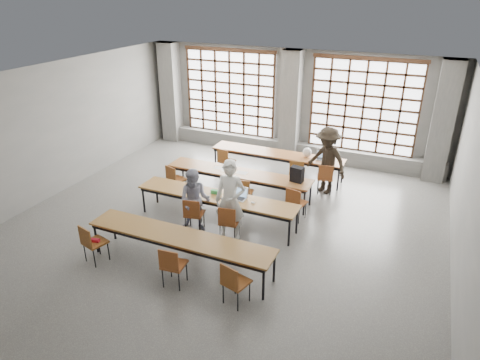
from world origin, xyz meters
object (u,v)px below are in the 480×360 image
at_px(desk_row_b, 238,174).
at_px(chair_front_right, 228,220).
at_px(desk_row_a, 277,155).
at_px(laptop_back, 322,157).
at_px(chair_back_mid, 297,171).
at_px(green_box, 216,192).
at_px(student_back, 327,160).
at_px(laptop_front, 239,195).
at_px(chair_front_left, 193,212).
at_px(student_male, 230,201).
at_px(red_pouch, 95,240).
at_px(desk_row_d, 179,238).
at_px(plastic_bag, 307,152).
at_px(chair_near_left, 91,240).
at_px(chair_mid_centre, 243,191).
at_px(chair_back_right, 325,176).
at_px(chair_mid_right, 295,201).
at_px(chair_near_mid, 172,263).
at_px(backpack, 297,174).
at_px(phone, 221,198).
at_px(student_female, 195,201).
at_px(chair_mid_left, 174,177).
at_px(desk_row_c, 216,198).
at_px(chair_near_right, 234,280).
at_px(chair_back_left, 225,159).

distance_m(desk_row_b, chair_front_right, 2.23).
xyz_separation_m(desk_row_a, laptop_back, (1.34, 0.11, 0.13)).
relative_size(chair_back_mid, green_box, 3.52).
distance_m(student_back, laptop_front, 3.00).
xyz_separation_m(chair_front_left, student_male, (0.88, 0.13, 0.41)).
bearing_deg(desk_row_a, student_back, -17.35).
xyz_separation_m(chair_back_mid, red_pouch, (-2.78, -5.06, -0.04)).
relative_size(desk_row_d, plastic_bag, 13.99).
relative_size(desk_row_b, chair_near_left, 4.55).
xyz_separation_m(chair_mid_centre, plastic_bag, (0.96, 2.44, 0.34)).
distance_m(chair_back_right, chair_mid_right, 1.79).
height_order(chair_near_mid, backpack, backpack).
xyz_separation_m(laptop_front, phone, (-0.37, -0.21, -0.05)).
height_order(chair_mid_centre, green_box, chair_mid_centre).
distance_m(chair_front_left, student_female, 0.26).
height_order(chair_mid_left, chair_near_left, same).
height_order(chair_near_mid, student_back, student_back).
height_order(desk_row_d, chair_back_right, chair_back_right).
xyz_separation_m(chair_front_left, laptop_back, (2.01, 3.98, 0.25)).
height_order(chair_mid_centre, phone, chair_mid_centre).
bearing_deg(laptop_back, desk_row_c, -117.24).
height_order(chair_front_right, chair_near_right, same).
bearing_deg(desk_row_b, student_female, -96.21).
xyz_separation_m(desk_row_c, student_male, (0.60, -0.50, 0.29)).
distance_m(chair_back_right, chair_near_left, 6.28).
height_order(chair_mid_centre, chair_front_right, same).
xyz_separation_m(chair_back_left, chair_back_mid, (2.23, -0.00, 0.00)).
bearing_deg(desk_row_d, laptop_back, 73.05).
height_order(chair_back_left, chair_near_mid, same).
bearing_deg(desk_row_d, backpack, 67.95).
xyz_separation_m(chair_back_right, chair_front_right, (-1.40, -3.25, 0.00)).
distance_m(student_male, red_pouch, 2.95).
height_order(chair_mid_left, student_back, student_back).
height_order(chair_mid_centre, plastic_bag, plastic_bag).
distance_m(chair_near_right, student_back, 5.30).
xyz_separation_m(chair_back_left, chair_front_left, (0.74, -3.24, 0.00)).
distance_m(desk_row_c, green_box, 0.15).
distance_m(chair_back_mid, chair_mid_centre, 1.97).
distance_m(chair_mid_centre, red_pouch, 3.81).
xyz_separation_m(desk_row_c, chair_mid_centre, (0.33, 0.85, -0.13)).
xyz_separation_m(chair_back_right, phone, (-1.83, -2.72, 0.20)).
relative_size(desk_row_a, phone, 30.77).
bearing_deg(phone, desk_row_b, 99.49).
bearing_deg(chair_near_right, desk_row_c, 122.44).
relative_size(desk_row_a, chair_back_right, 4.55).
distance_m(chair_front_left, student_back, 4.09).
bearing_deg(student_back, laptop_back, 136.44).
relative_size(desk_row_a, chair_back_mid, 4.55).
xyz_separation_m(chair_near_mid, laptop_back, (1.39, 5.88, 0.25)).
bearing_deg(phone, chair_mid_centre, 81.27).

